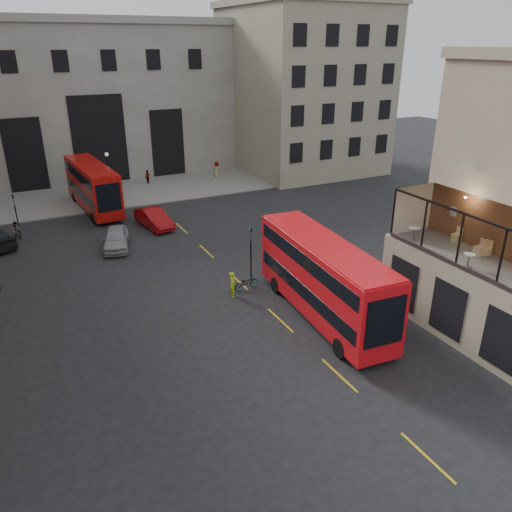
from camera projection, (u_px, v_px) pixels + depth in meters
name	position (u px, v px, depth m)	size (l,w,h in m)	color
ground	(371.00, 365.00, 25.74)	(140.00, 140.00, 0.00)	black
host_frontage	(468.00, 299.00, 27.55)	(3.00, 11.00, 4.50)	tan
cafe_floor	(476.00, 261.00, 26.64)	(3.00, 10.00, 0.10)	slate
gateway	(87.00, 96.00, 59.32)	(35.00, 10.60, 18.00)	#A19D96
building_right	(302.00, 85.00, 62.71)	(16.60, 18.60, 20.00)	gray
pavement_far	(105.00, 194.00, 54.40)	(40.00, 12.00, 0.12)	slate
traffic_light_near	(251.00, 246.00, 34.21)	(0.16, 0.20, 3.80)	black
traffic_light_far	(15.00, 210.00, 41.53)	(0.16, 0.20, 3.80)	black
street_lamp_b	(110.00, 182.00, 50.20)	(0.36, 0.36, 5.33)	black
bus_near	(323.00, 276.00, 29.31)	(3.61, 12.17, 4.79)	red
bus_far	(92.00, 184.00, 48.59)	(3.42, 11.56, 4.55)	#A60F0B
car_a	(116.00, 239.00, 40.01)	(1.92, 4.77, 1.63)	#95979D
car_b	(154.00, 218.00, 44.57)	(1.75, 5.02, 1.65)	#92090C
bicycle	(246.00, 283.00, 33.47)	(0.62, 1.77, 0.93)	gray
cyclist	(233.00, 284.00, 32.42)	(0.61, 0.40, 1.68)	#B0E918
pedestrian_a	(17.00, 231.00, 41.83)	(0.75, 0.59, 1.55)	gray
pedestrian_b	(100.00, 189.00, 53.30)	(1.19, 0.68, 1.84)	gray
pedestrian_c	(148.00, 177.00, 57.96)	(1.00, 0.42, 1.71)	gray
pedestrian_d	(217.00, 170.00, 61.07)	(0.94, 0.61, 1.93)	gray
cafe_table_mid	(469.00, 259.00, 25.61)	(0.60, 0.60, 0.74)	beige
cafe_table_far	(414.00, 232.00, 29.08)	(0.65, 0.65, 0.81)	beige
cafe_chair_b	(486.00, 251.00, 27.20)	(0.44, 0.44, 0.85)	#D7B67C
cafe_chair_c	(479.00, 250.00, 27.19)	(0.51, 0.51, 0.92)	tan
cafe_chair_d	(457.00, 237.00, 29.00)	(0.46, 0.46, 0.90)	tan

